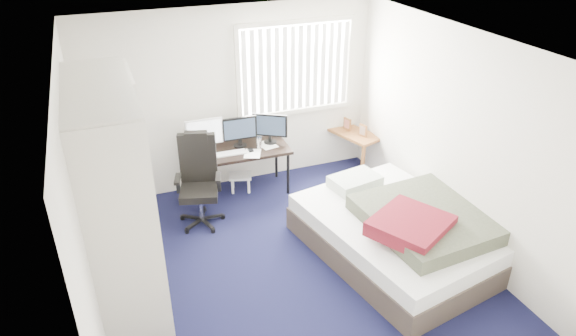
{
  "coord_description": "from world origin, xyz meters",
  "views": [
    {
      "loc": [
        -1.7,
        -4.31,
        3.69
      ],
      "look_at": [
        0.14,
        0.4,
        1.0
      ],
      "focal_mm": 32.0,
      "sensor_mm": 36.0,
      "label": 1
    }
  ],
  "objects_px": {
    "office_chair": "(200,189)",
    "bed": "(402,231)",
    "desk": "(239,146)",
    "nightstand": "(353,136)"
  },
  "relations": [
    {
      "from": "desk",
      "to": "nightstand",
      "type": "relative_size",
      "value": 1.48
    },
    {
      "from": "desk",
      "to": "office_chair",
      "type": "bearing_deg",
      "value": -142.75
    },
    {
      "from": "nightstand",
      "to": "office_chair",
      "type": "bearing_deg",
      "value": -166.25
    },
    {
      "from": "desk",
      "to": "nightstand",
      "type": "bearing_deg",
      "value": 2.96
    },
    {
      "from": "desk",
      "to": "office_chair",
      "type": "relative_size",
      "value": 1.18
    },
    {
      "from": "office_chair",
      "to": "bed",
      "type": "distance_m",
      "value": 2.51
    },
    {
      "from": "desk",
      "to": "nightstand",
      "type": "xyz_separation_m",
      "value": [
        1.79,
        0.09,
        -0.19
      ]
    },
    {
      "from": "desk",
      "to": "office_chair",
      "type": "xyz_separation_m",
      "value": [
        -0.67,
        -0.51,
        -0.26
      ]
    },
    {
      "from": "office_chair",
      "to": "bed",
      "type": "xyz_separation_m",
      "value": [
        1.98,
        -1.53,
        -0.15
      ]
    },
    {
      "from": "desk",
      "to": "nightstand",
      "type": "distance_m",
      "value": 1.81
    }
  ]
}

